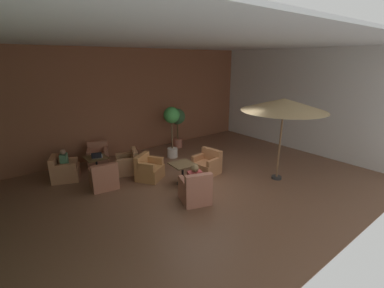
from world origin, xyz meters
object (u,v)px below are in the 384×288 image
at_px(patron_blue_shirt, 195,177).
at_px(patron_by_window, 64,159).
at_px(armchair_front_left_west, 64,171).
at_px(patio_umbrella_tall_red, 284,105).
at_px(armchair_front_right_south, 207,165).
at_px(potted_tree_mid_left, 177,121).
at_px(armchair_front_right_east, 195,191).
at_px(iced_drink_cup, 101,156).
at_px(cafe_table_front_left, 96,162).
at_px(armchair_front_left_north, 104,178).
at_px(armchair_front_left_south, 98,157).
at_px(open_laptop, 97,156).
at_px(armchair_front_left_east, 128,164).
at_px(cafe_table_front_right, 183,169).
at_px(potted_tree_left_corner, 172,123).
at_px(armchair_front_right_north, 149,170).

height_order(patron_blue_shirt, patron_by_window, patron_blue_shirt).
height_order(armchair_front_left_west, patio_umbrella_tall_red, patio_umbrella_tall_red).
distance_m(armchair_front_right_south, potted_tree_mid_left, 3.20).
distance_m(armchair_front_right_east, iced_drink_cup, 3.51).
height_order(cafe_table_front_left, armchair_front_left_north, armchair_front_left_north).
relative_size(armchair_front_right_east, patron_by_window, 1.63).
xyz_separation_m(armchair_front_right_south, patron_blue_shirt, (-1.53, -1.25, 0.43)).
distance_m(armchair_front_left_south, open_laptop, 1.17).
bearing_deg(armchair_front_left_east, cafe_table_front_left, 160.85).
relative_size(cafe_table_front_left, patio_umbrella_tall_red, 0.26).
height_order(armchair_front_left_south, patio_umbrella_tall_red, patio_umbrella_tall_red).
relative_size(cafe_table_front_left, potted_tree_mid_left, 0.39).
height_order(patio_umbrella_tall_red, open_laptop, patio_umbrella_tall_red).
xyz_separation_m(armchair_front_left_north, patron_blue_shirt, (1.66, -2.30, 0.41)).
distance_m(cafe_table_front_right, armchair_front_right_south, 1.20).
bearing_deg(potted_tree_left_corner, potted_tree_mid_left, 45.32).
height_order(armchair_front_left_west, iced_drink_cup, armchair_front_left_west).
height_order(armchair_front_right_east, armchair_front_right_south, armchair_front_right_east).
bearing_deg(armchair_front_left_east, armchair_front_right_east, -79.37).
bearing_deg(iced_drink_cup, patron_blue_shirt, -65.94).
bearing_deg(armchair_front_left_west, armchair_front_left_east, -20.26).
relative_size(potted_tree_left_corner, open_laptop, 5.58).
bearing_deg(iced_drink_cup, armchair_front_left_south, 77.05).
height_order(armchair_front_left_south, cafe_table_front_right, armchair_front_left_south).
distance_m(armchair_front_left_east, patron_by_window, 2.00).
xyz_separation_m(armchair_front_left_north, armchair_front_right_south, (3.19, -1.06, -0.01)).
xyz_separation_m(armchair_front_right_east, open_laptop, (-1.52, 3.24, 0.39)).
xyz_separation_m(armchair_front_left_south, iced_drink_cup, (-0.25, -1.08, 0.41)).
height_order(patio_umbrella_tall_red, iced_drink_cup, patio_umbrella_tall_red).
height_order(armchair_front_left_west, patron_by_window, patron_by_window).
bearing_deg(potted_tree_mid_left, armchair_front_left_south, 179.54).
height_order(armchair_front_left_west, cafe_table_front_right, armchair_front_left_west).
xyz_separation_m(potted_tree_left_corner, patron_blue_shirt, (-1.48, -3.29, -0.67)).
distance_m(patron_blue_shirt, iced_drink_cup, 3.45).
height_order(armchair_front_left_north, armchair_front_left_east, armchair_front_left_north).
bearing_deg(armchair_front_left_west, armchair_front_left_south, 23.54).
xyz_separation_m(potted_tree_mid_left, patron_blue_shirt, (-2.38, -4.20, -0.47)).
bearing_deg(patron_blue_shirt, open_laptop, 115.64).
bearing_deg(armchair_front_left_south, armchair_front_right_north, -68.05).
relative_size(armchair_front_left_north, patio_umbrella_tall_red, 0.32).
height_order(armchair_front_left_north, iced_drink_cup, armchair_front_left_north).
bearing_deg(armchair_front_right_south, iced_drink_cup, 147.07).
relative_size(cafe_table_front_left, armchair_front_right_south, 0.74).
distance_m(armchair_front_left_east, patio_umbrella_tall_red, 5.44).
height_order(cafe_table_front_left, armchair_front_left_east, armchair_front_left_east).
bearing_deg(armchair_front_left_east, potted_tree_mid_left, 22.61).
bearing_deg(cafe_table_front_left, patron_by_window, 158.63).
relative_size(cafe_table_front_right, armchair_front_right_south, 0.80).
bearing_deg(iced_drink_cup, armchair_front_right_north, -44.33).
xyz_separation_m(armchair_front_left_north, armchair_front_right_north, (1.39, -0.26, 0.00)).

